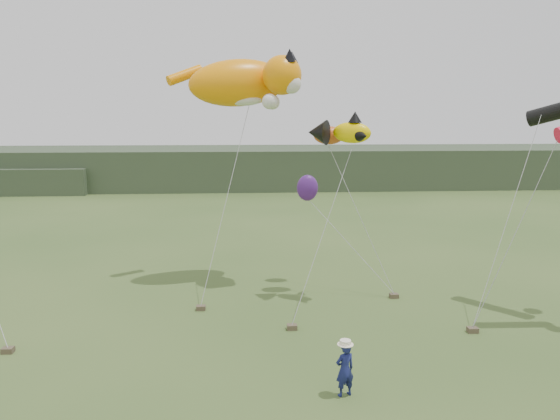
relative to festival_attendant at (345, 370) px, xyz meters
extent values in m
plane|color=#385123|center=(-0.13, -0.10, -0.75)|extent=(120.00, 120.00, 0.00)
cube|color=#2D3D28|center=(-0.13, 44.90, 1.25)|extent=(90.00, 12.00, 4.00)
imported|color=navy|center=(0.00, 0.00, 0.00)|extent=(0.64, 0.53, 1.50)
cube|color=brown|center=(-4.41, 6.87, -0.66)|extent=(0.35, 0.28, 0.18)
cube|color=brown|center=(-1.02, 4.69, -0.66)|extent=(0.35, 0.28, 0.18)
cube|color=brown|center=(5.28, 4.02, -0.66)|extent=(0.35, 0.28, 0.18)
cube|color=brown|center=(-10.29, 3.36, -0.66)|extent=(0.35, 0.28, 0.18)
cube|color=brown|center=(3.51, 7.80, -0.66)|extent=(0.35, 0.28, 0.18)
ellipsoid|color=orange|center=(-2.87, 11.09, 8.15)|extent=(4.97, 3.19, 2.35)
sphere|color=orange|center=(-1.01, 10.16, 8.43)|extent=(1.67, 1.67, 1.67)
cone|color=black|center=(-0.73, 9.70, 9.22)|extent=(0.52, 0.63, 0.63)
cone|color=black|center=(-0.55, 10.62, 9.22)|extent=(0.52, 0.60, 0.59)
sphere|color=silver|center=(-0.64, 9.88, 8.06)|extent=(0.84, 0.84, 0.84)
ellipsoid|color=silver|center=(-2.68, 10.81, 7.41)|extent=(1.64, 0.82, 0.51)
sphere|color=silver|center=(-1.57, 9.60, 7.32)|extent=(0.65, 0.65, 0.65)
sphere|color=silver|center=(-1.38, 10.90, 7.32)|extent=(0.65, 0.65, 0.65)
cylinder|color=orange|center=(-5.29, 11.83, 8.53)|extent=(1.73, 1.27, 1.01)
ellipsoid|color=#FFD700|center=(1.61, 7.92, 6.07)|extent=(1.70, 1.32, 0.87)
cone|color=black|center=(0.27, 8.25, 6.07)|extent=(1.15, 1.24, 1.00)
cone|color=black|center=(1.72, 7.92, 6.68)|extent=(0.55, 0.55, 0.44)
cone|color=black|center=(1.94, 7.36, 5.96)|extent=(0.59, 0.62, 0.44)
cone|color=black|center=(1.94, 8.47, 5.96)|extent=(0.59, 0.62, 0.44)
ellipsoid|color=#CA521E|center=(0.86, 8.99, 5.93)|extent=(1.29, 0.75, 0.75)
ellipsoid|color=#4A1B73|center=(0.14, 10.41, 3.55)|extent=(0.95, 0.64, 1.17)
camera|label=1|loc=(-2.63, -13.59, 6.79)|focal=35.00mm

